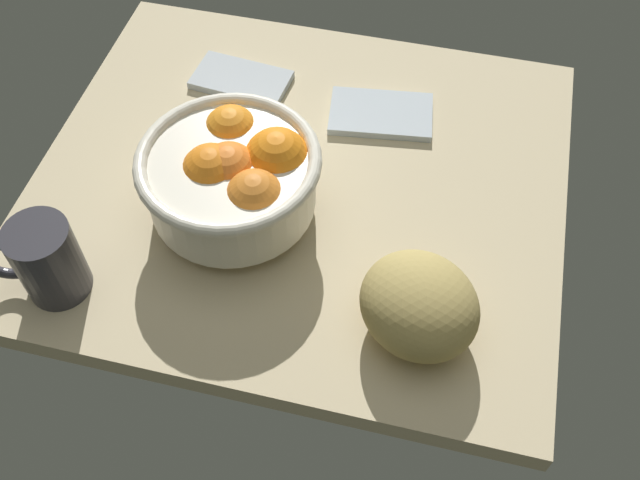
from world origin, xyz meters
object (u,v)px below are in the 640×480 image
(fruit_bowl, at_px, (235,175))
(mug, at_px, (44,260))
(napkin_folded, at_px, (381,114))
(bread_loaf, at_px, (419,305))
(napkin_spare, at_px, (241,80))

(fruit_bowl, distance_m, mug, 0.23)
(mug, bearing_deg, napkin_folded, -131.24)
(bread_loaf, height_order, napkin_spare, bread_loaf)
(bread_loaf, bearing_deg, mug, 5.87)
(bread_loaf, bearing_deg, fruit_bowl, -25.54)
(fruit_bowl, bearing_deg, mug, 42.13)
(napkin_spare, height_order, mug, mug)
(napkin_folded, xyz_separation_m, mug, (0.31, 0.35, 0.04))
(napkin_folded, height_order, napkin_spare, same)
(bread_loaf, bearing_deg, napkin_folded, -72.72)
(napkin_folded, bearing_deg, napkin_spare, -5.80)
(fruit_bowl, height_order, napkin_spare, fruit_bowl)
(fruit_bowl, xyz_separation_m, mug, (0.17, 0.15, -0.01))
(fruit_bowl, distance_m, napkin_spare, 0.23)
(napkin_folded, distance_m, napkin_spare, 0.20)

